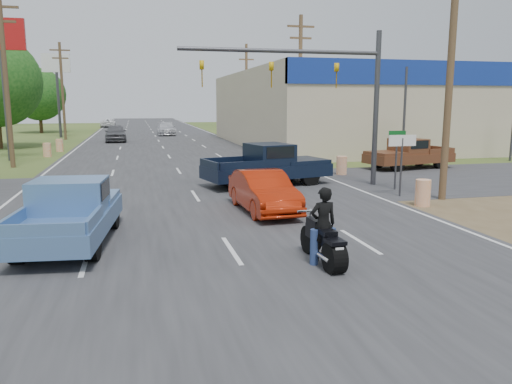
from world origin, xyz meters
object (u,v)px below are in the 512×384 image
object	(u,v)px
blue_pickup	(71,211)
navy_pickup	(270,164)
motorcycle	(324,244)
brown_pickup	(407,154)
distant_car_grey	(116,133)
red_convertible	(263,192)
rider	(323,228)
distant_car_white	(108,123)
distant_car_silver	(166,129)

from	to	relation	value
blue_pickup	navy_pickup	bearing A→B (deg)	52.55
motorcycle	brown_pickup	distance (m)	19.25
brown_pickup	distant_car_grey	xyz separation A→B (m)	(-17.36, 25.82, -0.03)
motorcycle	navy_pickup	distance (m)	11.79
navy_pickup	distant_car_grey	xyz separation A→B (m)	(-7.93, 29.79, -0.12)
brown_pickup	blue_pickup	bearing A→B (deg)	113.60
red_convertible	rider	xyz separation A→B (m)	(-0.09, -5.99, 0.17)
motorcycle	distant_car_grey	bearing A→B (deg)	95.69
motorcycle	red_convertible	bearing A→B (deg)	86.44
red_convertible	distant_car_white	bearing A→B (deg)	93.87
rider	navy_pickup	xyz separation A→B (m)	(1.83, 11.57, 0.10)
rider	brown_pickup	size ratio (longest dim) A/B	0.32
rider	distant_car_white	distance (m)	74.48
motorcycle	brown_pickup	size ratio (longest dim) A/B	0.41
motorcycle	distant_car_grey	size ratio (longest dim) A/B	0.46
distant_car_grey	distant_car_silver	bearing A→B (deg)	57.91
brown_pickup	distant_car_silver	bearing A→B (deg)	6.82
distant_car_white	red_convertible	bearing A→B (deg)	98.09
red_convertible	navy_pickup	bearing A→B (deg)	69.48
rider	distant_car_grey	xyz separation A→B (m)	(-6.10, 41.36, -0.02)
distant_car_grey	distant_car_silver	world-z (taller)	distant_car_grey
brown_pickup	distant_car_white	distance (m)	61.69
rider	motorcycle	bearing A→B (deg)	90.00
red_convertible	blue_pickup	size ratio (longest dim) A/B	0.79
distant_car_silver	brown_pickup	bearing A→B (deg)	-70.65
blue_pickup	brown_pickup	world-z (taller)	blue_pickup
rider	distant_car_silver	bearing A→B (deg)	-92.12
motorcycle	distant_car_grey	xyz separation A→B (m)	(-6.10, 41.42, 0.34)
red_convertible	distant_car_white	world-z (taller)	red_convertible
brown_pickup	distant_car_grey	world-z (taller)	brown_pickup
blue_pickup	navy_pickup	world-z (taller)	navy_pickup
rider	distant_car_grey	bearing A→B (deg)	-84.31
red_convertible	distant_car_grey	size ratio (longest dim) A/B	0.86
distant_car_grey	brown_pickup	bearing A→B (deg)	-57.92
brown_pickup	rider	bearing A→B (deg)	132.47
distant_car_white	distant_car_grey	bearing A→B (deg)	95.00
red_convertible	motorcycle	bearing A→B (deg)	-94.11
navy_pickup	brown_pickup	bearing A→B (deg)	99.26
red_convertible	blue_pickup	distance (m)	6.63
distant_car_white	blue_pickup	bearing A→B (deg)	92.92
motorcycle	distant_car_white	xyz separation A→B (m)	(-8.40, 74.07, 0.16)
navy_pickup	brown_pickup	distance (m)	10.23
red_convertible	motorcycle	xyz separation A→B (m)	(-0.09, -6.05, -0.20)
brown_pickup	distant_car_white	size ratio (longest dim) A/B	1.15
distant_car_grey	motorcycle	bearing A→B (deg)	-83.46
rider	red_convertible	bearing A→B (deg)	-93.60
red_convertible	blue_pickup	world-z (taller)	blue_pickup
rider	distant_car_grey	distance (m)	41.81
navy_pickup	blue_pickup	bearing A→B (deg)	-57.19
blue_pickup	distant_car_silver	bearing A→B (deg)	89.62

